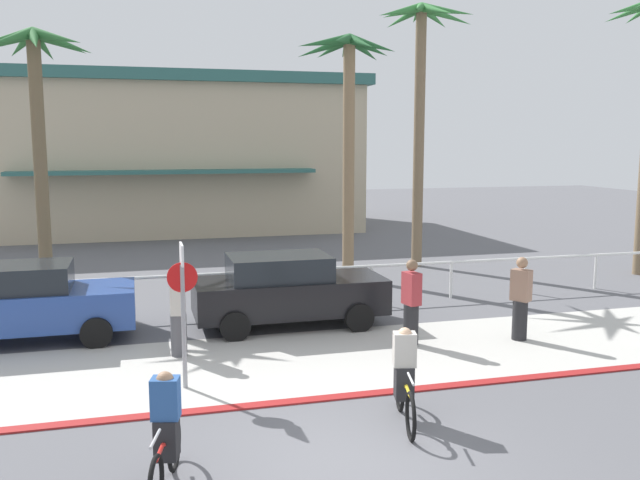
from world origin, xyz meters
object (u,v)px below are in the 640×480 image
(palm_tree_0, at_px, (36,90))
(pedestrian_1, at_px, (411,305))
(palm_tree_1, at_px, (348,92))
(car_black_2, at_px, (287,290))
(palm_tree_2, at_px, (422,68))
(car_blue_1, at_px, (26,302))
(cyclist_yellow_1, at_px, (405,378))
(cyclist_red_0, at_px, (166,433))
(pedestrian_0, at_px, (520,302))
(stop_sign_bike_lane, at_px, (183,295))
(pedestrian_2, at_px, (178,315))

(palm_tree_0, distance_m, pedestrian_1, 11.57)
(palm_tree_1, height_order, pedestrian_1, palm_tree_1)
(car_black_2, bearing_deg, palm_tree_2, 46.81)
(palm_tree_1, distance_m, car_blue_1, 11.03)
(cyclist_yellow_1, bearing_deg, car_black_2, 95.48)
(cyclist_red_0, bearing_deg, car_black_2, 66.12)
(palm_tree_2, xyz_separation_m, car_blue_1, (-11.75, -6.21, -5.83))
(car_blue_1, relative_size, pedestrian_0, 2.40)
(cyclist_yellow_1, relative_size, pedestrian_0, 0.97)
(car_blue_1, bearing_deg, palm_tree_1, 28.47)
(cyclist_red_0, distance_m, pedestrian_1, 7.09)
(palm_tree_1, xyz_separation_m, car_blue_1, (-8.69, -4.71, -4.91))
(stop_sign_bike_lane, xyz_separation_m, palm_tree_0, (-3.18, 8.26, 3.95))
(palm_tree_0, bearing_deg, car_black_2, -39.33)
(stop_sign_bike_lane, bearing_deg, palm_tree_1, 56.55)
(car_black_2, relative_size, pedestrian_2, 2.42)
(stop_sign_bike_lane, distance_m, cyclist_red_0, 3.57)
(palm_tree_1, bearing_deg, pedestrian_2, -130.22)
(palm_tree_1, distance_m, car_black_2, 7.60)
(palm_tree_0, xyz_separation_m, pedestrian_2, (3.20, -6.38, -4.77))
(palm_tree_1, xyz_separation_m, cyclist_yellow_1, (-2.45, -10.79, -5.08))
(car_blue_1, bearing_deg, cyclist_yellow_1, -44.28)
(stop_sign_bike_lane, distance_m, palm_tree_0, 9.69)
(pedestrian_2, bearing_deg, pedestrian_1, -6.17)
(pedestrian_2, bearing_deg, palm_tree_1, 49.78)
(car_blue_1, bearing_deg, palm_tree_0, 91.37)
(stop_sign_bike_lane, distance_m, pedestrian_1, 5.05)
(pedestrian_1, bearing_deg, cyclist_red_0, -137.87)
(cyclist_yellow_1, height_order, pedestrian_2, pedestrian_2)
(car_black_2, bearing_deg, palm_tree_0, 140.67)
(car_black_2, relative_size, cyclist_red_0, 2.47)
(stop_sign_bike_lane, relative_size, pedestrian_2, 1.41)
(cyclist_yellow_1, distance_m, pedestrian_1, 4.01)
(stop_sign_bike_lane, bearing_deg, cyclist_red_0, -97.80)
(stop_sign_bike_lane, distance_m, cyclist_yellow_1, 4.03)
(palm_tree_0, distance_m, palm_tree_2, 12.03)
(stop_sign_bike_lane, bearing_deg, cyclist_yellow_1, -36.05)
(car_black_2, height_order, pedestrian_2, pedestrian_2)
(cyclist_red_0, bearing_deg, car_blue_1, 110.00)
(palm_tree_2, height_order, pedestrian_1, palm_tree_2)
(palm_tree_2, relative_size, pedestrian_2, 4.84)
(car_black_2, xyz_separation_m, pedestrian_2, (-2.58, -1.65, -0.02))
(cyclist_red_0, relative_size, pedestrian_0, 0.97)
(palm_tree_2, distance_m, car_blue_1, 14.51)
(car_blue_1, height_order, pedestrian_2, pedestrian_2)
(palm_tree_0, height_order, palm_tree_2, palm_tree_2)
(cyclist_yellow_1, bearing_deg, stop_sign_bike_lane, 143.95)
(cyclist_red_0, relative_size, cyclist_yellow_1, 1.00)
(palm_tree_0, bearing_deg, cyclist_yellow_1, -59.01)
(cyclist_red_0, bearing_deg, palm_tree_0, 103.13)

